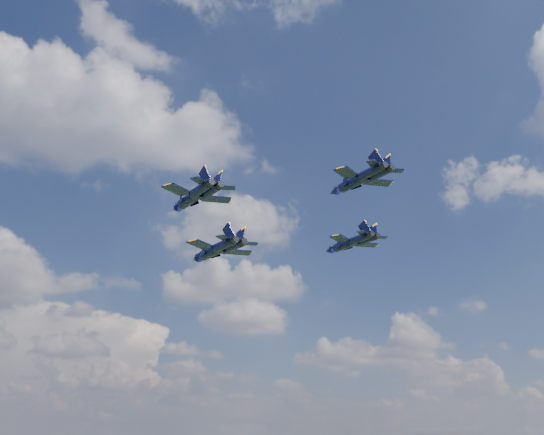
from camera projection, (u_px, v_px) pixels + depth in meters
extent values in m
cylinder|color=black|center=(213.00, 251.00, 115.73)|extent=(6.06, 10.07, 2.03)
cone|color=black|center=(196.00, 259.00, 120.66)|extent=(2.96, 3.46, 1.92)
ellipsoid|color=brown|center=(203.00, 253.00, 118.75)|extent=(2.34, 3.39, 0.92)
cube|color=black|center=(201.00, 245.00, 111.76)|extent=(5.69, 5.78, 0.20)
cube|color=black|center=(237.00, 252.00, 116.32)|extent=(5.31, 3.16, 0.20)
cube|color=black|center=(223.00, 238.00, 107.89)|extent=(2.99, 3.18, 0.16)
cube|color=black|center=(250.00, 244.00, 111.19)|extent=(2.80, 1.85, 0.16)
cube|color=black|center=(229.00, 232.00, 110.06)|extent=(2.12, 2.74, 3.39)
cube|color=black|center=(240.00, 235.00, 111.46)|extent=(1.84, 3.32, 3.39)
cylinder|color=black|center=(191.00, 198.00, 95.50)|extent=(4.90, 8.61, 1.72)
cone|color=black|center=(176.00, 209.00, 99.78)|extent=(2.46, 2.92, 1.63)
ellipsoid|color=brown|center=(182.00, 201.00, 98.12)|extent=(1.92, 2.88, 0.78)
cube|color=black|center=(177.00, 190.00, 92.18)|extent=(4.88, 4.86, 0.17)
cube|color=black|center=(216.00, 199.00, 95.88)|extent=(4.42, 2.53, 0.17)
cube|color=black|center=(198.00, 180.00, 88.79)|extent=(2.56, 2.68, 0.13)
cube|color=black|center=(228.00, 188.00, 91.45)|extent=(2.42, 1.64, 0.13)
cube|color=black|center=(205.00, 176.00, 90.60)|extent=(1.72, 2.38, 2.88)
cube|color=black|center=(217.00, 179.00, 91.73)|extent=(1.54, 2.83, 2.88)
cylinder|color=black|center=(347.00, 244.00, 116.06)|extent=(4.81, 8.29, 1.66)
cone|color=black|center=(329.00, 251.00, 120.16)|extent=(2.39, 2.83, 1.57)
ellipsoid|color=brown|center=(336.00, 245.00, 118.57)|extent=(1.87, 2.78, 0.76)
cube|color=black|center=(340.00, 239.00, 112.84)|extent=(4.70, 4.71, 0.17)
cube|color=black|center=(366.00, 245.00, 116.46)|extent=(4.30, 2.49, 0.17)
cube|color=black|center=(362.00, 233.00, 109.60)|extent=(2.47, 2.60, 0.13)
cube|color=black|center=(381.00, 237.00, 112.22)|extent=(2.32, 1.56, 0.13)
cube|color=black|center=(364.00, 228.00, 111.36)|extent=(1.69, 2.28, 2.78)
cube|color=black|center=(372.00, 231.00, 112.47)|extent=(1.50, 2.73, 2.78)
cylinder|color=black|center=(355.00, 182.00, 89.34)|extent=(4.26, 7.70, 1.53)
cone|color=black|center=(334.00, 192.00, 93.20)|extent=(2.17, 2.60, 1.45)
ellipsoid|color=brown|center=(342.00, 185.00, 91.70)|extent=(1.68, 2.57, 0.70)
cube|color=black|center=(347.00, 173.00, 86.40)|extent=(4.37, 4.31, 0.15)
cube|color=black|center=(378.00, 182.00, 89.62)|extent=(3.93, 2.24, 0.15)
cube|color=black|center=(373.00, 163.00, 83.33)|extent=(2.30, 2.39, 0.12)
cube|color=black|center=(396.00, 171.00, 85.65)|extent=(2.17, 1.50, 0.12)
cube|color=black|center=(376.00, 159.00, 84.94)|extent=(1.50, 2.14, 2.57)
cube|color=black|center=(385.00, 162.00, 85.92)|extent=(1.36, 2.53, 2.57)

